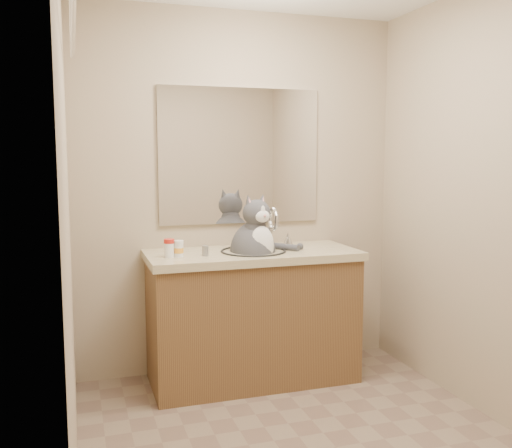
{
  "coord_description": "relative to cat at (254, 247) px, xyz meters",
  "views": [
    {
      "loc": [
        -1.07,
        -2.45,
        1.46
      ],
      "look_at": [
        -0.08,
        0.65,
        1.06
      ],
      "focal_mm": 40.0,
      "sensor_mm": 36.0,
      "label": 1
    }
  ],
  "objects": [
    {
      "name": "pill_bottle_orange",
      "position": [
        -0.49,
        -0.05,
        0.02
      ],
      "size": [
        0.07,
        0.07,
        0.1
      ],
      "rotation": [
        0.0,
        0.0,
        -0.18
      ],
      "color": "white",
      "rests_on": "vanity"
    },
    {
      "name": "mirror",
      "position": [
        -0.01,
        0.29,
        0.57
      ],
      "size": [
        1.1,
        0.02,
        0.9
      ],
      "primitive_type": "cube",
      "color": "white",
      "rests_on": "room"
    },
    {
      "name": "grey_canister",
      "position": [
        -0.33,
        -0.06,
        0.0
      ],
      "size": [
        0.04,
        0.04,
        0.06
      ],
      "rotation": [
        0.0,
        0.0,
        -0.08
      ],
      "color": "gray",
      "rests_on": "vanity"
    },
    {
      "name": "cat",
      "position": [
        0.0,
        0.0,
        0.0
      ],
      "size": [
        0.47,
        0.38,
        0.58
      ],
      "rotation": [
        0.0,
        0.0,
        0.25
      ],
      "color": "#47474C",
      "rests_on": "vanity"
    },
    {
      "name": "vanity",
      "position": [
        -0.01,
        0.02,
        -0.43
      ],
      "size": [
        1.34,
        0.59,
        1.12
      ],
      "color": "brown",
      "rests_on": "ground"
    },
    {
      "name": "shower_curtain",
      "position": [
        -1.06,
        -0.85,
        0.15
      ],
      "size": [
        0.02,
        1.3,
        1.93
      ],
      "color": "beige",
      "rests_on": "ground"
    },
    {
      "name": "room",
      "position": [
        -0.01,
        -0.95,
        0.32
      ],
      "size": [
        2.22,
        2.52,
        2.42
      ],
      "color": "#7F6B58",
      "rests_on": "ground"
    },
    {
      "name": "pill_bottle_redcap",
      "position": [
        -0.55,
        -0.04,
        0.03
      ],
      "size": [
        0.08,
        0.08,
        0.11
      ],
      "rotation": [
        0.0,
        0.0,
        -0.29
      ],
      "color": "white",
      "rests_on": "vanity"
    }
  ]
}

